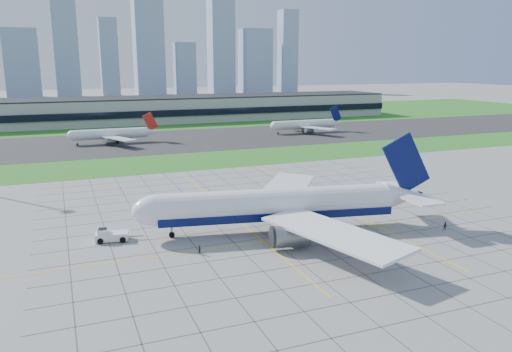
{
  "coord_description": "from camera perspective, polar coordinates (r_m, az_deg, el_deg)",
  "views": [
    {
      "loc": [
        -48.02,
        -92.67,
        36.13
      ],
      "look_at": [
        0.16,
        27.77,
        7.0
      ],
      "focal_mm": 35.0,
      "sensor_mm": 36.0,
      "label": 1
    }
  ],
  "objects": [
    {
      "name": "ground",
      "position": [
        110.45,
        5.31,
        -6.49
      ],
      "size": [
        1400.0,
        1400.0,
        0.0
      ],
      "primitive_type": "plane",
      "color": "gray",
      "rests_on": "ground"
    },
    {
      "name": "grass_median",
      "position": [
        192.3,
        -6.95,
        1.74
      ],
      "size": [
        700.0,
        35.0,
        0.04
      ],
      "primitive_type": "cube",
      "color": "#307220",
      "rests_on": "ground"
    },
    {
      "name": "asphalt_taxiway",
      "position": [
        245.14,
        -10.29,
        3.98
      ],
      "size": [
        700.0,
        75.0,
        0.04
      ],
      "primitive_type": "cube",
      "color": "#383838",
      "rests_on": "ground"
    },
    {
      "name": "grass_far",
      "position": [
        352.82,
        -13.96,
        6.41
      ],
      "size": [
        700.0,
        145.0,
        0.04
      ],
      "primitive_type": "cube",
      "color": "#307220",
      "rests_on": "ground"
    },
    {
      "name": "apron_markings",
      "position": [
        120.07,
        3.09,
        -4.87
      ],
      "size": [
        120.0,
        130.0,
        0.03
      ],
      "color": "#474744",
      "rests_on": "ground"
    },
    {
      "name": "terminal",
      "position": [
        335.53,
        -6.58,
        7.75
      ],
      "size": [
        260.0,
        43.0,
        15.8
      ],
      "color": "#B7B7B2",
      "rests_on": "ground"
    },
    {
      "name": "city_skyline",
      "position": [
        614.36,
        -18.71,
        14.15
      ],
      "size": [
        523.0,
        32.4,
        160.0
      ],
      "color": "#92A7BF",
      "rests_on": "ground"
    },
    {
      "name": "airliner",
      "position": [
        109.83,
        2.61,
        -3.38
      ],
      "size": [
        66.92,
        67.2,
        21.24
      ],
      "rotation": [
        0.0,
        0.0,
        -0.19
      ],
      "color": "white",
      "rests_on": "ground"
    },
    {
      "name": "pushback_tug",
      "position": [
        109.16,
        -16.32,
        -6.53
      ],
      "size": [
        9.98,
        4.46,
        2.74
      ],
      "rotation": [
        0.0,
        0.0,
        -0.19
      ],
      "color": "white",
      "rests_on": "ground"
    },
    {
      "name": "crew_near",
      "position": [
        98.43,
        -6.47,
        -8.39
      ],
      "size": [
        0.79,
        0.78,
        1.84
      ],
      "primitive_type": "imported",
      "rotation": [
        0.0,
        0.0,
        0.73
      ],
      "color": "black",
      "rests_on": "ground"
    },
    {
      "name": "crew_far",
      "position": [
        119.27,
        20.84,
        -5.36
      ],
      "size": [
        1.09,
        0.98,
        1.86
      ],
      "primitive_type": "imported",
      "rotation": [
        0.0,
        0.0,
        -0.35
      ],
      "color": "black",
      "rests_on": "ground"
    },
    {
      "name": "distant_jet_1",
      "position": [
        242.55,
        -16.16,
        4.66
      ],
      "size": [
        39.12,
        42.66,
        14.08
      ],
      "color": "white",
      "rests_on": "ground"
    },
    {
      "name": "distant_jet_2",
      "position": [
        271.13,
        5.63,
        5.89
      ],
      "size": [
        40.28,
        42.66,
        14.08
      ],
      "color": "white",
      "rests_on": "ground"
    }
  ]
}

